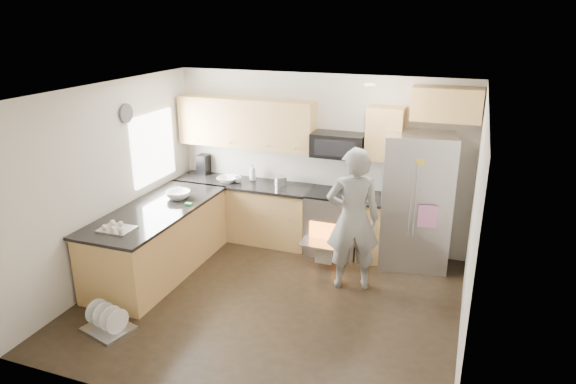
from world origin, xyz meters
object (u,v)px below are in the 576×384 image
at_px(dish_rack, 108,323).
at_px(stove_range, 334,209).
at_px(refrigerator, 415,200).
at_px(person, 353,219).

bearing_deg(dish_rack, stove_range, 57.17).
bearing_deg(dish_rack, refrigerator, 43.82).
bearing_deg(person, dish_rack, 20.31).
bearing_deg(person, refrigerator, -144.01).
distance_m(stove_range, refrigerator, 1.18).
distance_m(refrigerator, dish_rack, 4.26).
relative_size(person, dish_rack, 3.09).
xyz_separation_m(stove_range, refrigerator, (1.15, 0.01, 0.28)).
bearing_deg(stove_range, person, -62.50).
bearing_deg(refrigerator, person, -134.80).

